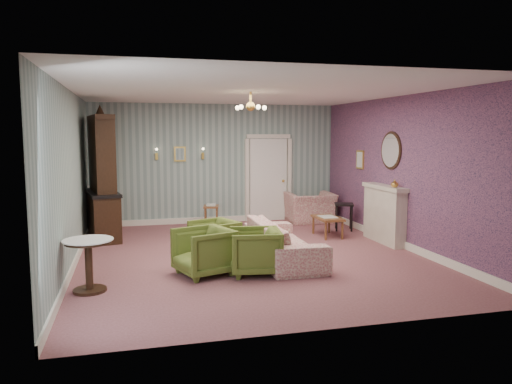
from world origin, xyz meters
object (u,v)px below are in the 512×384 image
object	(u,v)px
olive_chair_c	(214,237)
fireplace	(384,214)
wingback_chair	(310,203)
sofa_chintz	(283,234)
olive_chair_b	(204,249)
pedestal_table	(89,265)
olive_chair_a	(255,249)
coffee_table	(327,226)
side_table_black	(344,217)
dresser	(101,174)

from	to	relation	value
olive_chair_c	fireplace	world-z (taller)	fireplace
wingback_chair	sofa_chintz	bearing A→B (deg)	64.35
olive_chair_b	pedestal_table	bearing A→B (deg)	-94.89
olive_chair_a	coffee_table	bearing A→B (deg)	145.58
olive_chair_c	wingback_chair	world-z (taller)	wingback_chair
olive_chair_c	coffee_table	xyz separation A→B (m)	(2.64, 1.18, -0.15)
olive_chair_b	fireplace	distance (m)	4.11
olive_chair_b	olive_chair_a	bearing A→B (deg)	60.84
olive_chair_a	pedestal_table	bearing A→B (deg)	-75.02
olive_chair_a	fireplace	world-z (taller)	fireplace
olive_chair_c	wingback_chair	distance (m)	4.07
olive_chair_c	sofa_chintz	bearing A→B (deg)	44.56
wingback_chair	coffee_table	size ratio (longest dim) A/B	1.34
side_table_black	pedestal_table	size ratio (longest dim) A/B	0.83
olive_chair_a	coffee_table	distance (m)	3.24
olive_chair_c	olive_chair_a	bearing A→B (deg)	-1.57
wingback_chair	pedestal_table	size ratio (longest dim) A/B	1.50
olive_chair_a	dresser	size ratio (longest dim) A/B	0.29
sofa_chintz	wingback_chair	bearing A→B (deg)	-26.50
side_table_black	coffee_table	bearing A→B (deg)	-139.23
dresser	fireplace	size ratio (longest dim) A/B	1.94
fireplace	coffee_table	size ratio (longest dim) A/B	1.68
sofa_chintz	wingback_chair	size ratio (longest dim) A/B	2.06
coffee_table	side_table_black	distance (m)	0.82
olive_chair_b	coffee_table	bearing A→B (deg)	107.76
wingback_chair	dresser	size ratio (longest dim) A/B	0.41
sofa_chintz	side_table_black	size ratio (longest dim) A/B	3.74
olive_chair_a	pedestal_table	xyz separation A→B (m)	(-2.44, -0.28, -0.02)
olive_chair_a	coffee_table	world-z (taller)	olive_chair_a
olive_chair_c	side_table_black	xyz separation A→B (m)	(3.25, 1.71, -0.06)
pedestal_table	olive_chair_b	bearing A→B (deg)	14.19
fireplace	coffee_table	world-z (taller)	fireplace
sofa_chintz	wingback_chair	world-z (taller)	wingback_chair
olive_chair_c	coffee_table	world-z (taller)	olive_chair_c
olive_chair_a	sofa_chintz	size ratio (longest dim) A/B	0.34
dresser	pedestal_table	xyz separation A→B (m)	(0.00, -3.66, -0.98)
pedestal_table	wingback_chair	bearing A→B (deg)	41.68
wingback_chair	fireplace	xyz separation A→B (m)	(0.63, -2.51, 0.09)
olive_chair_a	olive_chair_b	size ratio (longest dim) A/B	0.98
side_table_black	pedestal_table	world-z (taller)	pedestal_table
pedestal_table	olive_chair_a	bearing A→B (deg)	6.56
olive_chair_b	pedestal_table	size ratio (longest dim) A/B	1.09
wingback_chair	dresser	world-z (taller)	dresser
olive_chair_c	fireplace	xyz separation A→B (m)	(3.51, 0.36, 0.21)
fireplace	dresser	bearing A→B (deg)	161.63
side_table_black	fireplace	bearing A→B (deg)	-79.05
wingback_chair	pedestal_table	bearing A→B (deg)	43.66
dresser	fireplace	xyz separation A→B (m)	(5.51, -1.83, -0.78)
pedestal_table	coffee_table	bearing A→B (deg)	29.77
olive_chair_a	olive_chair_c	distance (m)	1.27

